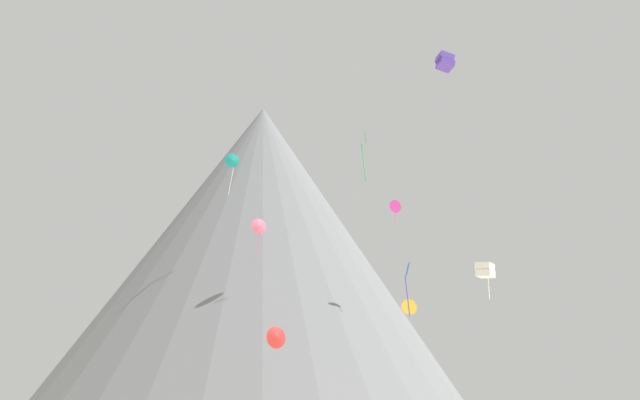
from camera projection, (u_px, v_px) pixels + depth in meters
name	position (u px, v px, depth m)	size (l,w,h in m)	color
rock_massif	(254.00, 255.00, 107.18)	(93.58, 93.58, 55.48)	slate
kite_pink_low	(296.00, 329.00, 83.08)	(1.55, 1.56, 5.11)	pink
kite_green_high	(365.00, 148.00, 62.14)	(0.58, 0.76, 5.45)	green
kite_black_low	(342.00, 356.00, 80.27)	(1.73, 1.77, 4.90)	black
kite_red_low	(277.00, 337.00, 63.89)	(2.28, 1.52, 2.35)	red
kite_white_low	(485.00, 270.00, 51.99)	(1.87, 1.87, 3.17)	white
kite_teal_high	(232.00, 161.00, 89.37)	(2.19, 0.84, 6.47)	teal
kite_rainbow_mid	(259.00, 226.00, 80.99)	(2.11, 1.11, 5.01)	#E5668C
kite_magenta_high	(395.00, 207.00, 85.06)	(1.88, 0.90, 3.70)	#D1339E
kite_indigo_high	(445.00, 62.00, 52.80)	(1.56, 1.48, 1.44)	#5138B2
kite_gold_low	(409.00, 307.00, 64.61)	(1.73, 0.61, 1.74)	gold
kite_blue_low	(407.00, 278.00, 53.59)	(0.46, 0.69, 4.75)	blue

